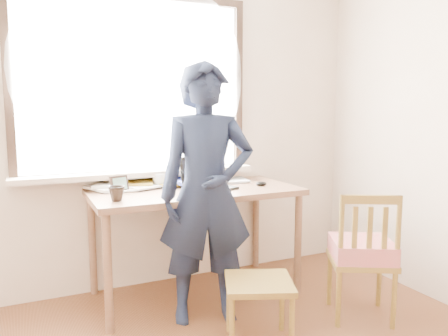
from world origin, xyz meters
name	(u,v)px	position (x,y,z in m)	size (l,w,h in m)	color
room_shell	(278,58)	(-0.02, 0.20, 1.64)	(3.52, 4.02, 2.61)	beige
desk	(195,200)	(0.15, 1.63, 0.74)	(1.54, 0.77, 0.83)	brown
laptop	(206,181)	(0.23, 1.60, 0.88)	(0.41, 0.36, 0.24)	black
mug_white	(161,180)	(-0.05, 1.83, 0.88)	(0.14, 0.14, 0.11)	white
mug_dark	(117,194)	(-0.47, 1.43, 0.88)	(0.11, 0.11, 0.10)	black
mouse	(261,184)	(0.67, 1.53, 0.84)	(0.09, 0.06, 0.03)	black
desk_clutter	(151,184)	(-0.13, 1.86, 0.85)	(0.79, 0.36, 0.05)	white
book_a	(143,186)	(-0.19, 1.87, 0.84)	(0.18, 0.24, 0.02)	white
book_b	(223,181)	(0.48, 1.83, 0.84)	(0.20, 0.27, 0.02)	white
picture_frame	(119,185)	(-0.39, 1.73, 0.88)	(0.14, 0.06, 0.11)	black
work_chair	(259,290)	(0.23, 0.78, 0.34)	(0.51, 0.50, 0.40)	olive
side_chair	(362,252)	(1.04, 0.79, 0.47)	(0.55, 0.54, 0.89)	olive
person	(207,194)	(0.08, 1.24, 0.87)	(0.63, 0.41, 1.73)	#151C30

